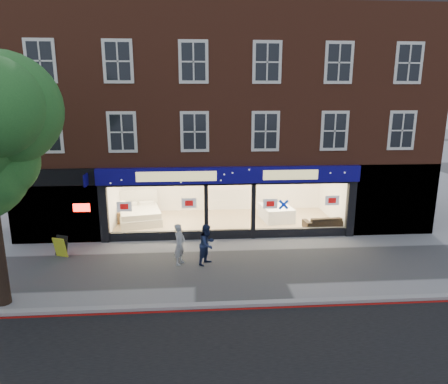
{
  "coord_description": "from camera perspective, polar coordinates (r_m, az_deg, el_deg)",
  "views": [
    {
      "loc": [
        -1.48,
        -13.9,
        6.28
      ],
      "look_at": [
        -0.3,
        2.5,
        2.29
      ],
      "focal_mm": 32.0,
      "sensor_mm": 36.0,
      "label": 1
    }
  ],
  "objects": [
    {
      "name": "display_bed",
      "position": [
        20.49,
        -11.95,
        -3.12
      ],
      "size": [
        2.47,
        2.79,
        1.38
      ],
      "rotation": [
        0.0,
        0.0,
        0.21
      ],
      "color": "beige",
      "rests_on": "showroom_floor"
    },
    {
      "name": "kerb_line",
      "position": [
        12.58,
        3.34,
        -16.32
      ],
      "size": [
        60.0,
        0.1,
        0.01
      ],
      "primitive_type": "cube",
      "color": "#8C0A07",
      "rests_on": "ground"
    },
    {
      "name": "showroom_floor",
      "position": [
        20.19,
        0.29,
        -4.34
      ],
      "size": [
        11.0,
        4.5,
        0.1
      ],
      "primitive_type": "cube",
      "color": "tan",
      "rests_on": "ground"
    },
    {
      "name": "sofa",
      "position": [
        19.71,
        14.09,
        -4.2
      ],
      "size": [
        2.0,
        0.91,
        0.57
      ],
      "primitive_type": "imported",
      "rotation": [
        0.0,
        0.0,
        3.22
      ],
      "color": "black",
      "rests_on": "showroom_floor"
    },
    {
      "name": "ground",
      "position": [
        15.33,
        1.83,
        -10.57
      ],
      "size": [
        120.0,
        120.0,
        0.0
      ],
      "primitive_type": "plane",
      "color": "gray",
      "rests_on": "ground"
    },
    {
      "name": "pedestrian_grey",
      "position": [
        15.33,
        -6.35,
        -7.41
      ],
      "size": [
        0.59,
        0.69,
        1.59
      ],
      "primitive_type": "imported",
      "rotation": [
        0.0,
        0.0,
        1.12
      ],
      "color": "#A2A4A9",
      "rests_on": "ground"
    },
    {
      "name": "kerb_stone",
      "position": [
        12.72,
        3.22,
        -15.66
      ],
      "size": [
        60.0,
        0.25,
        0.12
      ],
      "primitive_type": "cube",
      "color": "gray",
      "rests_on": "ground"
    },
    {
      "name": "a_board",
      "position": [
        17.3,
        -22.27,
        -7.23
      ],
      "size": [
        0.64,
        0.53,
        0.84
      ],
      "primitive_type": "cube",
      "rotation": [
        0.0,
        0.0,
        -0.39
      ],
      "color": "gold",
      "rests_on": "ground"
    },
    {
      "name": "pedestrian_blue",
      "position": [
        15.26,
        -2.41,
        -7.46
      ],
      "size": [
        0.94,
        0.98,
        1.58
      ],
      "primitive_type": "imported",
      "rotation": [
        0.0,
        0.0,
        0.94
      ],
      "color": "#182244",
      "rests_on": "ground"
    },
    {
      "name": "bedside_table",
      "position": [
        20.44,
        -14.16,
        -3.59
      ],
      "size": [
        0.57,
        0.57,
        0.55
      ],
      "primitive_type": "cube",
      "rotation": [
        0.0,
        0.0,
        -0.34
      ],
      "color": "brown",
      "rests_on": "showroom_floor"
    },
    {
      "name": "mattress_stack",
      "position": [
        20.51,
        7.47,
        -3.0
      ],
      "size": [
        1.63,
        1.95,
        0.7
      ],
      "rotation": [
        0.0,
        0.0,
        0.13
      ],
      "color": "white",
      "rests_on": "showroom_floor"
    },
    {
      "name": "building",
      "position": [
        20.89,
        -0.1,
        14.7
      ],
      "size": [
        19.0,
        8.26,
        10.3
      ],
      "color": "brown",
      "rests_on": "ground"
    }
  ]
}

